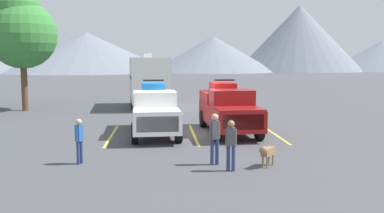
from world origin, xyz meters
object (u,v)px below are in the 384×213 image
pickup_truck_b (228,108)px  person_c (231,142)px  camper_trailer_a (149,79)px  person_b (215,135)px  dog (267,152)px  pickup_truck_a (154,109)px  person_a (79,138)px

pickup_truck_b → person_c: bearing=-98.4°
camper_trailer_a → person_b: (2.63, -16.41, -1.05)m
pickup_truck_b → camper_trailer_a: 11.15m
person_b → dog: person_b is taller
pickup_truck_a → dog: size_ratio=7.76×
person_b → person_c: (0.41, -0.81, -0.06)m
pickup_truck_b → person_b: bearing=-103.3°
person_b → dog: bearing=-15.1°
pickup_truck_a → camper_trailer_a: bearing=92.9°
camper_trailer_a → person_b: 16.65m
person_b → pickup_truck_a: bearing=109.5°
camper_trailer_a → person_c: size_ratio=4.52×
camper_trailer_a → dog: bearing=-75.7°
camper_trailer_a → person_a: camper_trailer_a is taller
pickup_truck_a → person_c: 7.18m
dog → camper_trailer_a: bearing=104.3°
person_a → pickup_truck_a: bearing=65.8°
pickup_truck_b → person_b: pickup_truck_b is taller
dog → person_c: bearing=-163.6°
camper_trailer_a → dog: 17.46m
camper_trailer_a → person_c: camper_trailer_a is taller
person_a → person_c: (4.96, -1.26, 0.05)m
person_a → dog: 6.29m
pickup_truck_a → pickup_truck_b: bearing=2.4°
pickup_truck_a → person_c: bearing=-69.6°
pickup_truck_a → person_a: bearing=-114.2°
pickup_truck_b → camper_trailer_a: size_ratio=0.77×
pickup_truck_b → person_a: bearing=-136.8°
person_b → pickup_truck_b: bearing=76.7°
dog → person_b: bearing=164.9°
dog → pickup_truck_b: bearing=92.0°
pickup_truck_b → pickup_truck_a: bearing=-177.6°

